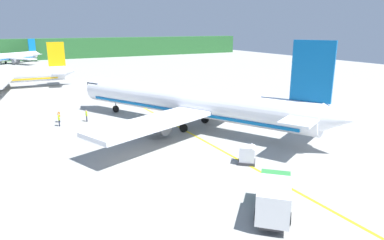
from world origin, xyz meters
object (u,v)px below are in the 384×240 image
airliner_far_taxiway (7,57)px  crew_loader_right (86,115)px  airliner_foreground (189,102)px  service_truck_fuel (274,197)px  crew_marshaller (59,116)px  crew_loader_left (59,119)px  cargo_container_near (247,155)px

airliner_far_taxiway → crew_loader_right: airliner_far_taxiway is taller
airliner_foreground → crew_loader_right: (-11.75, 9.35, -2.39)m
service_truck_fuel → crew_marshaller: 35.55m
crew_loader_left → crew_marshaller: bearing=81.6°
cargo_container_near → crew_loader_left: size_ratio=1.31×
airliner_far_taxiway → crew_loader_left: bearing=-87.7°
cargo_container_near → crew_marshaller: size_ratio=1.41×
service_truck_fuel → crew_loader_right: service_truck_fuel is taller
airliner_foreground → crew_loader_left: airliner_foreground is taller
cargo_container_near → crew_marshaller: bearing=119.2°
cargo_container_near → crew_loader_left: cargo_container_near is taller
crew_marshaller → crew_loader_left: (-0.31, -2.07, 0.09)m
crew_loader_right → airliner_far_taxiway: bearing=94.7°
service_truck_fuel → crew_loader_left: 33.65m
service_truck_fuel → crew_marshaller: size_ratio=3.36×
crew_marshaller → airliner_foreground: bearing=-35.1°
airliner_far_taxiway → service_truck_fuel: 129.11m
cargo_container_near → crew_loader_left: (-14.41, 23.20, 0.15)m
crew_loader_left → crew_loader_right: size_ratio=1.05×
crew_marshaller → crew_loader_right: size_ratio=0.97×
service_truck_fuel → cargo_container_near: service_truck_fuel is taller
airliner_far_taxiway → crew_loader_right: 95.86m
airliner_far_taxiway → service_truck_fuel: bearing=-83.9°
airliner_foreground → cargo_container_near: airliner_foreground is taller
crew_loader_right → cargo_container_near: bearing=-66.2°
airliner_foreground → crew_marshaller: 18.85m
crew_loader_left → crew_loader_right: 3.92m
airliner_far_taxiway → crew_loader_left: airliner_far_taxiway is taller
service_truck_fuel → airliner_far_taxiway: bearing=96.1°
crew_loader_right → airliner_foreground: bearing=-38.5°
crew_loader_left → crew_loader_right: (3.86, 0.67, -0.06)m
airliner_far_taxiway → crew_loader_right: (7.79, -95.53, -1.49)m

